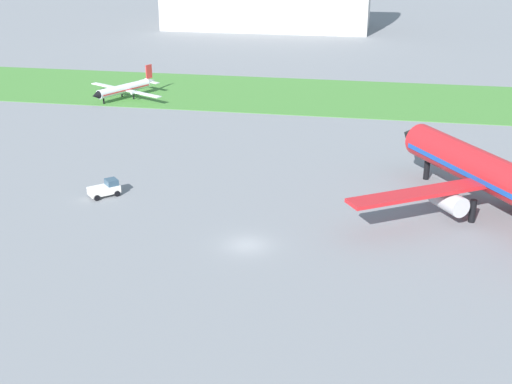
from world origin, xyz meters
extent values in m
plane|color=gray|center=(0.00, 0.00, 0.00)|extent=(600.00, 600.00, 0.00)
cube|color=#478438|center=(0.00, 63.73, 0.04)|extent=(360.00, 28.00, 0.08)
cylinder|color=white|center=(-33.70, 55.24, 1.93)|extent=(6.81, 10.99, 1.61)
cone|color=black|center=(-36.69, 49.55, 1.93)|extent=(2.14, 2.16, 1.58)
cone|color=white|center=(-30.56, 61.21, 2.13)|extent=(2.33, 2.67, 1.45)
cube|color=red|center=(-33.70, 55.24, 1.81)|extent=(6.54, 10.44, 0.23)
cube|color=white|center=(-29.64, 53.47, 1.65)|extent=(8.35, 5.11, 0.16)
cube|color=white|center=(-37.46, 57.58, 1.65)|extent=(8.35, 5.11, 0.16)
cylinder|color=#B7BABF|center=(-31.26, 53.81, 1.65)|extent=(1.05, 1.38, 0.51)
cylinder|color=#B7BABF|center=(-36.26, 56.44, 1.65)|extent=(1.05, 1.38, 0.51)
cube|color=red|center=(-30.71, 60.93, 4.02)|extent=(0.84, 1.37, 2.57)
cube|color=white|center=(-29.71, 60.41, 2.09)|extent=(2.44, 1.90, 0.13)
cube|color=white|center=(-31.70, 61.45, 2.09)|extent=(2.44, 1.90, 0.13)
cylinder|color=black|center=(-35.95, 50.97, 0.56)|extent=(0.29, 0.29, 1.13)
cylinder|color=black|center=(-31.92, 55.21, 0.56)|extent=(0.29, 0.29, 1.13)
cylinder|color=black|center=(-34.73, 56.69, 0.56)|extent=(0.29, 0.29, 1.13)
cylinder|color=red|center=(24.79, 13.38, 4.65)|extent=(17.87, 24.77, 4.09)
cone|color=black|center=(16.77, 25.91, 4.65)|extent=(5.38, 5.29, 4.01)
cube|color=#19479E|center=(24.79, 13.38, 4.34)|extent=(17.14, 23.56, 0.57)
cube|color=red|center=(17.66, 7.94, 3.93)|extent=(16.45, 11.81, 0.41)
cylinder|color=#B7BABF|center=(20.37, 9.67, 2.47)|extent=(4.30, 4.97, 2.25)
cylinder|color=black|center=(18.78, 22.78, 1.30)|extent=(0.74, 0.74, 2.60)
cylinder|color=black|center=(23.08, 10.08, 1.30)|extent=(0.74, 0.74, 2.60)
cube|color=white|center=(-19.32, 9.91, 0.80)|extent=(3.86, 3.77, 0.90)
cube|color=#334C60|center=(-18.58, 10.60, 1.60)|extent=(1.98, 1.99, 0.70)
cylinder|color=black|center=(-19.01, 11.43, 0.35)|extent=(0.68, 0.66, 0.70)
cylinder|color=black|center=(-17.79, 10.12, 0.35)|extent=(0.68, 0.66, 0.70)
cylinder|color=black|center=(-20.86, 9.71, 0.35)|extent=(0.68, 0.66, 0.70)
cylinder|color=black|center=(-19.63, 8.40, 0.35)|extent=(0.68, 0.66, 0.70)
cube|color=#BCB7B2|center=(-22.29, 145.28, 6.44)|extent=(59.72, 23.12, 12.88)
camera|label=1|loc=(12.31, -61.99, 31.10)|focal=48.45mm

